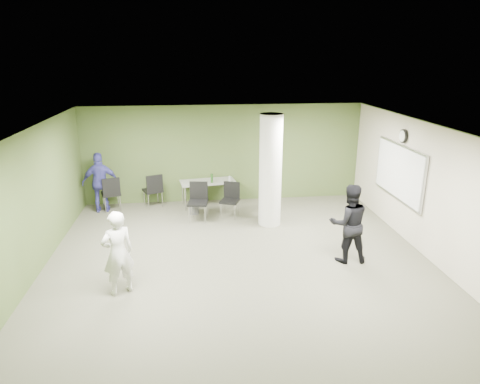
{
  "coord_description": "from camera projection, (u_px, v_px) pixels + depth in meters",
  "views": [
    {
      "loc": [
        -0.9,
        -8.04,
        4.15
      ],
      "look_at": [
        0.13,
        1.0,
        1.2
      ],
      "focal_mm": 32.0,
      "sensor_mm": 36.0,
      "label": 1
    }
  ],
  "objects": [
    {
      "name": "floor",
      "position": [
        239.0,
        261.0,
        8.98
      ],
      "size": [
        8.0,
        8.0,
        0.0
      ],
      "primitive_type": "plane",
      "color": "#555343",
      "rests_on": "ground"
    },
    {
      "name": "ceiling",
      "position": [
        239.0,
        128.0,
        8.11
      ],
      "size": [
        8.0,
        8.0,
        0.0
      ],
      "primitive_type": "plane",
      "rotation": [
        3.14,
        0.0,
        0.0
      ],
      "color": "white",
      "rests_on": "wall_back"
    },
    {
      "name": "wall_back",
      "position": [
        224.0,
        154.0,
        12.33
      ],
      "size": [
        8.0,
        2.8,
        0.02
      ],
      "primitive_type": "cube",
      "rotation": [
        1.57,
        0.0,
        0.0
      ],
      "color": "#4A5D2B",
      "rests_on": "floor"
    },
    {
      "name": "wall_left",
      "position": [
        30.0,
        206.0,
        8.12
      ],
      "size": [
        0.02,
        8.0,
        2.8
      ],
      "primitive_type": "cube",
      "color": "#4A5D2B",
      "rests_on": "floor"
    },
    {
      "name": "wall_right_cream",
      "position": [
        428.0,
        191.0,
        8.97
      ],
      "size": [
        0.02,
        8.0,
        2.8
      ],
      "primitive_type": "cube",
      "color": "beige",
      "rests_on": "floor"
    },
    {
      "name": "column",
      "position": [
        270.0,
        171.0,
        10.54
      ],
      "size": [
        0.56,
        0.56,
        2.8
      ],
      "primitive_type": "cylinder",
      "color": "silver",
      "rests_on": "floor"
    },
    {
      "name": "whiteboard",
      "position": [
        399.0,
        172.0,
        10.07
      ],
      "size": [
        0.05,
        2.3,
        1.3
      ],
      "color": "silver",
      "rests_on": "wall_right_cream"
    },
    {
      "name": "wall_clock",
      "position": [
        403.0,
        136.0,
        9.81
      ],
      "size": [
        0.06,
        0.32,
        0.32
      ],
      "color": "black",
      "rests_on": "wall_right_cream"
    },
    {
      "name": "folding_table",
      "position": [
        208.0,
        183.0,
        12.07
      ],
      "size": [
        1.61,
        0.88,
        0.98
      ],
      "rotation": [
        0.0,
        0.0,
        0.14
      ],
      "color": "gray",
      "rests_on": "floor"
    },
    {
      "name": "wastebasket",
      "position": [
        194.0,
        208.0,
        11.6
      ],
      "size": [
        0.28,
        0.28,
        0.32
      ],
      "primitive_type": "cylinder",
      "color": "#4C4C4C",
      "rests_on": "floor"
    },
    {
      "name": "chair_back_left",
      "position": [
        111.0,
        191.0,
        11.68
      ],
      "size": [
        0.61,
        0.61,
        0.98
      ],
      "rotation": [
        0.0,
        0.0,
        3.45
      ],
      "color": "black",
      "rests_on": "floor"
    },
    {
      "name": "chair_back_right",
      "position": [
        154.0,
        188.0,
        11.96
      ],
      "size": [
        0.63,
        0.63,
        0.98
      ],
      "rotation": [
        0.0,
        0.0,
        3.54
      ],
      "color": "black",
      "rests_on": "floor"
    },
    {
      "name": "chair_table_left",
      "position": [
        198.0,
        198.0,
        11.08
      ],
      "size": [
        0.56,
        0.56,
        0.99
      ],
      "rotation": [
        0.0,
        0.0,
        -0.15
      ],
      "color": "black",
      "rests_on": "floor"
    },
    {
      "name": "chair_table_right",
      "position": [
        231.0,
        197.0,
        11.32
      ],
      "size": [
        0.59,
        0.59,
        0.92
      ],
      "rotation": [
        0.0,
        0.0,
        -0.37
      ],
      "color": "black",
      "rests_on": "floor"
    },
    {
      "name": "woman_white",
      "position": [
        118.0,
        253.0,
        7.56
      ],
      "size": [
        0.69,
        0.61,
        1.58
      ],
      "primitive_type": "imported",
      "rotation": [
        0.0,
        0.0,
        3.64
      ],
      "color": "silver",
      "rests_on": "floor"
    },
    {
      "name": "man_black",
      "position": [
        349.0,
        223.0,
        8.76
      ],
      "size": [
        0.84,
        0.67,
        1.67
      ],
      "primitive_type": "imported",
      "rotation": [
        0.0,
        0.0,
        3.09
      ],
      "color": "black",
      "rests_on": "floor"
    },
    {
      "name": "man_blue",
      "position": [
        101.0,
        183.0,
        11.57
      ],
      "size": [
        1.0,
        0.49,
        1.65
      ],
      "primitive_type": "imported",
      "rotation": [
        0.0,
        0.0,
        3.24
      ],
      "color": "#3E3D97",
      "rests_on": "floor"
    }
  ]
}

